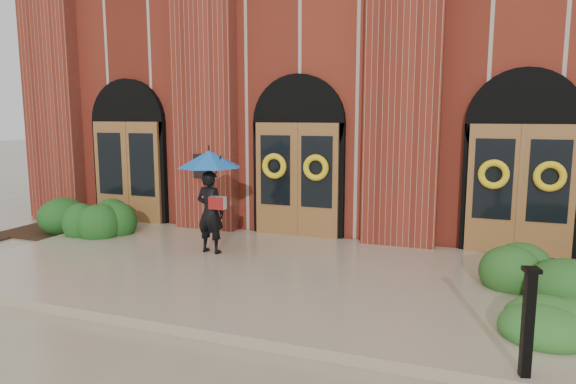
% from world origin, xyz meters
% --- Properties ---
extents(ground, '(90.00, 90.00, 0.00)m').
position_xyz_m(ground, '(0.00, 0.00, 0.00)').
color(ground, gray).
rests_on(ground, ground).
extents(landing, '(10.00, 5.30, 0.15)m').
position_xyz_m(landing, '(0.00, 0.15, 0.07)').
color(landing, gray).
rests_on(landing, ground).
extents(church_building, '(16.20, 12.53, 7.00)m').
position_xyz_m(church_building, '(0.00, 8.78, 3.50)').
color(church_building, maroon).
rests_on(church_building, ground).
extents(man_with_umbrella, '(1.37, 1.37, 2.00)m').
position_xyz_m(man_with_umbrella, '(-1.08, 0.78, 1.55)').
color(man_with_umbrella, black).
rests_on(man_with_umbrella, landing).
extents(metal_post, '(0.19, 0.19, 1.16)m').
position_xyz_m(metal_post, '(4.30, -2.35, 0.76)').
color(metal_post, black).
rests_on(metal_post, landing).
extents(hedge_wall_left, '(3.22, 1.29, 0.83)m').
position_xyz_m(hedge_wall_left, '(-5.20, 1.46, 0.41)').
color(hedge_wall_left, '#1A4918').
rests_on(hedge_wall_left, ground).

